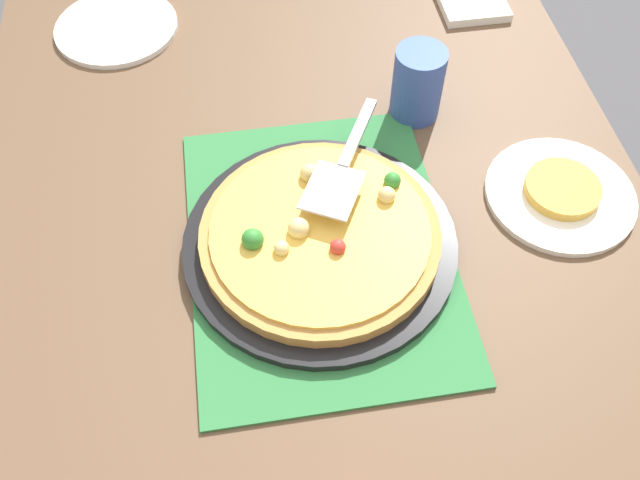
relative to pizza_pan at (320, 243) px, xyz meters
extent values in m
plane|color=#4C4C51|center=(0.00, 0.00, -0.76)|extent=(8.00, 8.00, 0.00)
cube|color=brown|center=(0.00, 0.00, -0.03)|extent=(1.40, 1.00, 0.03)
cube|color=brown|center=(-0.64, -0.44, -0.40)|extent=(0.07, 0.07, 0.72)
cube|color=brown|center=(-0.64, 0.44, -0.40)|extent=(0.07, 0.07, 0.72)
cube|color=#2D753D|center=(0.00, 0.00, -0.01)|extent=(0.48, 0.36, 0.01)
cylinder|color=black|center=(0.00, 0.00, 0.00)|extent=(0.38, 0.38, 0.01)
cylinder|color=#B78442|center=(0.00, 0.00, 0.02)|extent=(0.33, 0.33, 0.02)
cylinder|color=#EAB747|center=(0.00, 0.00, 0.03)|extent=(0.30, 0.30, 0.01)
sphere|color=#338433|center=(0.01, -0.09, 0.04)|extent=(0.03, 0.03, 0.03)
sphere|color=#E5CC7F|center=(-0.09, 0.00, 0.04)|extent=(0.03, 0.03, 0.03)
sphere|color=#E5CC7F|center=(0.03, -0.06, 0.04)|extent=(0.02, 0.02, 0.02)
sphere|color=#338433|center=(-0.06, 0.11, 0.04)|extent=(0.02, 0.02, 0.02)
sphere|color=#E5CC7F|center=(-0.04, 0.01, 0.04)|extent=(0.02, 0.02, 0.02)
sphere|color=#E5CC7F|center=(-0.04, 0.10, 0.04)|extent=(0.02, 0.02, 0.02)
sphere|color=#E5CC7F|center=(0.00, -0.03, 0.04)|extent=(0.03, 0.03, 0.03)
sphere|color=red|center=(0.04, 0.02, 0.04)|extent=(0.02, 0.02, 0.02)
cylinder|color=white|center=(-0.04, 0.36, -0.01)|extent=(0.22, 0.22, 0.01)
cylinder|color=white|center=(-0.53, -0.29, -0.01)|extent=(0.22, 0.22, 0.01)
cylinder|color=gold|center=(-0.04, 0.36, 0.01)|extent=(0.11, 0.11, 0.02)
cylinder|color=#3351AD|center=(-0.24, 0.19, 0.05)|extent=(0.08, 0.08, 0.12)
cube|color=silver|center=(-0.04, 0.02, 0.06)|extent=(0.11, 0.10, 0.00)
cube|color=#B2B2B7|center=(-0.15, 0.08, 0.06)|extent=(0.13, 0.08, 0.01)
cube|color=white|center=(-0.50, 0.37, -0.01)|extent=(0.12, 0.12, 0.02)
camera|label=1|loc=(0.53, -0.08, 0.77)|focal=37.94mm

